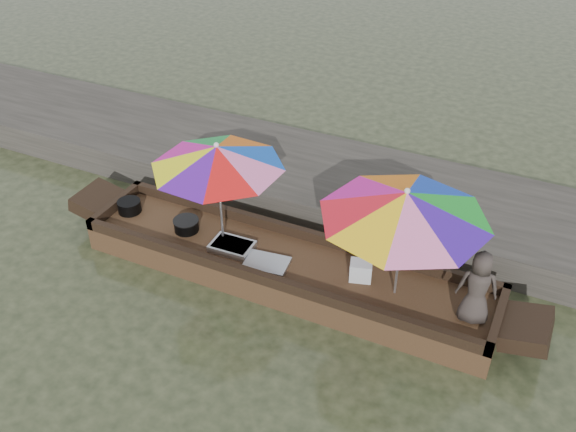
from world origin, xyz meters
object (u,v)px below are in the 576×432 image
at_px(boat_hull, 285,269).
at_px(charcoal_grill, 186,225).
at_px(umbrella_bow, 220,194).
at_px(tray_scallop, 267,264).
at_px(vendor, 478,287).
at_px(tray_crayfish, 232,246).
at_px(cooking_pot, 129,206).
at_px(umbrella_stern, 401,244).
at_px(supply_bag, 361,271).

distance_m(boat_hull, charcoal_grill, 1.58).
xyz_separation_m(charcoal_grill, umbrella_bow, (0.60, 0.00, 0.69)).
xyz_separation_m(tray_scallop, vendor, (2.67, 0.16, 0.47)).
distance_m(tray_crayfish, tray_scallop, 0.60).
bearing_deg(cooking_pot, vendor, -1.06).
xyz_separation_m(charcoal_grill, umbrella_stern, (3.09, 0.00, 0.69)).
bearing_deg(boat_hull, umbrella_bow, 180.00).
bearing_deg(umbrella_bow, tray_crayfish, -27.20).
bearing_deg(tray_scallop, charcoal_grill, 171.33).
height_order(boat_hull, umbrella_bow, umbrella_bow).
bearing_deg(tray_crayfish, boat_hull, 7.98).
xyz_separation_m(tray_crayfish, charcoal_grill, (-0.81, 0.10, 0.04)).
xyz_separation_m(tray_crayfish, vendor, (3.26, 0.05, 0.45)).
xyz_separation_m(tray_scallop, umbrella_stern, (1.70, 0.22, 0.74)).
height_order(tray_crayfish, umbrella_stern, umbrella_stern).
distance_m(cooking_pot, umbrella_stern, 4.17).
xyz_separation_m(supply_bag, vendor, (1.46, -0.13, 0.37)).
bearing_deg(boat_hull, supply_bag, 3.72).
bearing_deg(umbrella_bow, charcoal_grill, -179.72).
xyz_separation_m(tray_crayfish, umbrella_bow, (-0.20, 0.11, 0.73)).
bearing_deg(tray_crayfish, tray_scallop, -10.60).
xyz_separation_m(tray_crayfish, umbrella_stern, (2.29, 0.11, 0.73)).
height_order(boat_hull, cooking_pot, cooking_pot).
distance_m(supply_bag, vendor, 1.51).
relative_size(boat_hull, cooking_pot, 16.68).
bearing_deg(cooking_pot, boat_hull, -0.81).
distance_m(vendor, umbrella_bow, 3.48).
height_order(boat_hull, vendor, vendor).
bearing_deg(supply_bag, charcoal_grill, -178.43).
xyz_separation_m(cooking_pot, tray_scallop, (2.42, -0.25, -0.06)).
xyz_separation_m(tray_crayfish, supply_bag, (1.80, 0.17, 0.09)).
distance_m(cooking_pot, umbrella_bow, 1.76).
xyz_separation_m(boat_hull, cooking_pot, (-2.58, 0.04, 0.27)).
bearing_deg(tray_crayfish, vendor, 0.84).
height_order(boat_hull, tray_scallop, tray_scallop).
height_order(charcoal_grill, umbrella_stern, umbrella_stern).
relative_size(tray_crayfish, vendor, 0.58).
bearing_deg(charcoal_grill, supply_bag, 1.57).
relative_size(supply_bag, vendor, 0.28).
bearing_deg(tray_scallop, tray_crayfish, 169.40).
bearing_deg(vendor, charcoal_grill, -12.14).
distance_m(cooking_pot, tray_crayfish, 1.84).
xyz_separation_m(charcoal_grill, supply_bag, (2.61, 0.07, 0.05)).
relative_size(supply_bag, umbrella_bow, 0.16).
relative_size(tray_scallop, umbrella_bow, 0.33).
bearing_deg(boat_hull, umbrella_stern, 0.00).
distance_m(boat_hull, umbrella_stern, 1.81).
xyz_separation_m(boat_hull, tray_scallop, (-0.16, -0.22, 0.21)).
distance_m(vendor, umbrella_stern, 1.01).
bearing_deg(charcoal_grill, cooking_pot, 177.79).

